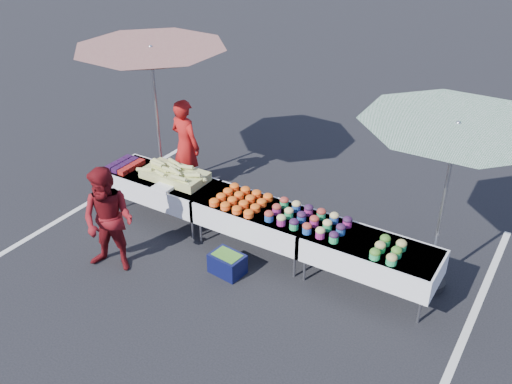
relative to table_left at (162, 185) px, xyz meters
The scene contains 17 objects.
ground 1.89m from the table_left, ahead, with size 80.00×80.00×0.00m, color black.
stripe_left 1.52m from the table_left, behind, with size 0.10×5.00×0.00m, color silver.
stripe_right 5.03m from the table_left, ahead, with size 0.10×5.00×0.00m, color silver.
table_left is the anchor object (origin of this frame).
table_center 1.80m from the table_left, ahead, with size 1.86×0.81×0.75m.
table_right 3.60m from the table_left, ahead, with size 1.86×0.81×0.75m.
berry_punnets 0.74m from the table_left, behind, with size 0.40×0.54×0.08m.
corn_pile 0.36m from the table_left, ahead, with size 1.16×0.57×0.26m.
plastic_bags 0.47m from the table_left, 45.00° to the right, with size 0.30×0.25×0.05m, color white.
carrot_bowls 1.57m from the table_left, ahead, with size 0.75×0.69×0.11m.
potato_cups 2.66m from the table_left, ahead, with size 1.14×0.58×0.16m.
bean_baskets 3.87m from the table_left, ahead, with size 0.36×0.50×0.15m.
vendor 1.04m from the table_left, 104.55° to the left, with size 0.62×0.40×1.69m, color #AC1513.
customer 1.51m from the table_left, 78.86° to the right, with size 0.78×0.60×1.60m, color maroon.
umbrella_left 2.06m from the table_left, 131.02° to the left, with size 3.28×3.28×2.59m.
umbrella_right 4.64m from the table_left, ahead, with size 3.12×3.12×2.46m.
storage_bin 1.94m from the table_left, 22.07° to the right, with size 0.51×0.40×0.31m.
Camera 1 is at (3.75, -6.07, 5.10)m, focal length 40.00 mm.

